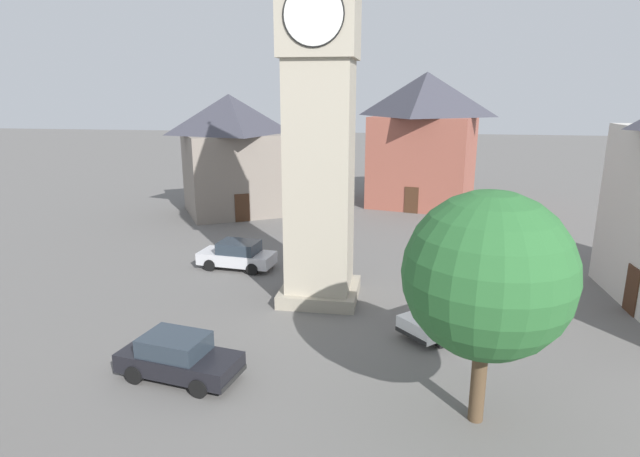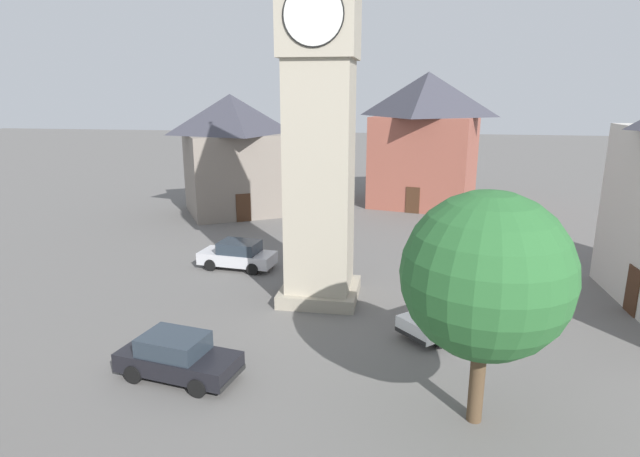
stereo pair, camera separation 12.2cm
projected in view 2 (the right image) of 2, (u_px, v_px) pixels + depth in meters
name	position (u px, v px, depth m)	size (l,w,h in m)	color
ground_plane	(320.00, 298.00, 24.56)	(200.00, 200.00, 0.00)	#605E5B
clock_tower	(320.00, 41.00, 21.63)	(4.26, 4.26, 19.61)	gray
car_blue_kerb	(449.00, 314.00, 20.92)	(4.16, 4.06, 1.53)	white
car_silver_kerb	(178.00, 357.00, 17.56)	(4.36, 2.40, 1.53)	black
car_red_corner	(238.00, 255.00, 28.47)	(4.29, 2.16, 1.53)	silver
pedestrian	(299.00, 218.00, 35.66)	(0.28, 0.55, 1.69)	black
tree	(486.00, 276.00, 14.29)	(4.72, 4.72, 6.90)	brown
building_corner_back	(426.00, 138.00, 43.62)	(9.90, 9.95, 10.94)	#995142
building_hall_far	(232.00, 153.00, 40.65)	(9.64, 9.57, 9.21)	slate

